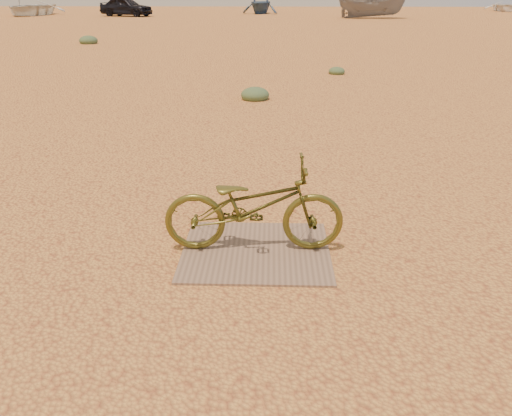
{
  "coord_description": "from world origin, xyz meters",
  "views": [
    {
      "loc": [
        -0.33,
        -4.32,
        2.29
      ],
      "look_at": [
        -0.45,
        -0.22,
        0.45
      ],
      "focal_mm": 35.0,
      "sensor_mm": 36.0,
      "label": 1
    }
  ],
  "objects_px": {
    "boat_far_left": "(261,2)",
    "boat_mid_right": "(373,4)",
    "car": "(126,7)",
    "boat_near_left": "(30,7)",
    "boat_far_right": "(507,6)",
    "bicycle": "(254,206)",
    "plywood_board": "(256,251)"
  },
  "relations": [
    {
      "from": "bicycle",
      "to": "boat_far_left",
      "type": "height_order",
      "value": "boat_far_left"
    },
    {
      "from": "car",
      "to": "boat_near_left",
      "type": "distance_m",
      "value": 8.57
    },
    {
      "from": "plywood_board",
      "to": "bicycle",
      "type": "height_order",
      "value": "bicycle"
    },
    {
      "from": "bicycle",
      "to": "boat_mid_right",
      "type": "relative_size",
      "value": 0.31
    },
    {
      "from": "bicycle",
      "to": "boat_near_left",
      "type": "height_order",
      "value": "boat_near_left"
    },
    {
      "from": "boat_far_left",
      "to": "boat_mid_right",
      "type": "height_order",
      "value": "boat_mid_right"
    },
    {
      "from": "bicycle",
      "to": "boat_far_right",
      "type": "xyz_separation_m",
      "value": [
        22.79,
        48.42,
        0.02
      ]
    },
    {
      "from": "boat_far_right",
      "to": "car",
      "type": "bearing_deg",
      "value": -162.93
    },
    {
      "from": "car",
      "to": "boat_near_left",
      "type": "relative_size",
      "value": 0.7
    },
    {
      "from": "car",
      "to": "boat_near_left",
      "type": "bearing_deg",
      "value": 99.84
    },
    {
      "from": "boat_mid_right",
      "to": "boat_near_left",
      "type": "bearing_deg",
      "value": 83.78
    },
    {
      "from": "boat_far_right",
      "to": "boat_near_left",
      "type": "bearing_deg",
      "value": -167.39
    },
    {
      "from": "car",
      "to": "boat_far_right",
      "type": "relative_size",
      "value": 0.92
    },
    {
      "from": "car",
      "to": "boat_mid_right",
      "type": "bearing_deg",
      "value": -78.35
    },
    {
      "from": "boat_near_left",
      "to": "boat_far_left",
      "type": "distance_m",
      "value": 19.57
    },
    {
      "from": "boat_near_left",
      "to": "boat_far_right",
      "type": "distance_m",
      "value": 43.79
    },
    {
      "from": "bicycle",
      "to": "boat_mid_right",
      "type": "xyz_separation_m",
      "value": [
        7.7,
        36.82,
        0.58
      ]
    },
    {
      "from": "boat_far_left",
      "to": "boat_far_right",
      "type": "distance_m",
      "value": 24.23
    },
    {
      "from": "boat_near_left",
      "to": "boat_far_left",
      "type": "relative_size",
      "value": 1.64
    },
    {
      "from": "bicycle",
      "to": "boat_near_left",
      "type": "distance_m",
      "value": 44.98
    },
    {
      "from": "plywood_board",
      "to": "boat_mid_right",
      "type": "relative_size",
      "value": 0.26
    },
    {
      "from": "bicycle",
      "to": "car",
      "type": "relative_size",
      "value": 0.39
    },
    {
      "from": "plywood_board",
      "to": "boat_far_right",
      "type": "relative_size",
      "value": 0.3
    },
    {
      "from": "boat_near_left",
      "to": "boat_far_right",
      "type": "bearing_deg",
      "value": 13.72
    },
    {
      "from": "bicycle",
      "to": "boat_far_right",
      "type": "height_order",
      "value": "boat_far_right"
    },
    {
      "from": "bicycle",
      "to": "boat_mid_right",
      "type": "height_order",
      "value": "boat_mid_right"
    },
    {
      "from": "plywood_board",
      "to": "boat_far_left",
      "type": "xyz_separation_m",
      "value": [
        -0.95,
        43.51,
        0.96
      ]
    },
    {
      "from": "boat_mid_right",
      "to": "bicycle",
      "type": "bearing_deg",
      "value": 168.82
    },
    {
      "from": "bicycle",
      "to": "car",
      "type": "bearing_deg",
      "value": 14.81
    },
    {
      "from": "boat_far_left",
      "to": "boat_mid_right",
      "type": "distance_m",
      "value": 10.89
    },
    {
      "from": "boat_far_left",
      "to": "boat_far_right",
      "type": "height_order",
      "value": "boat_far_left"
    },
    {
      "from": "plywood_board",
      "to": "car",
      "type": "relative_size",
      "value": 0.32
    }
  ]
}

